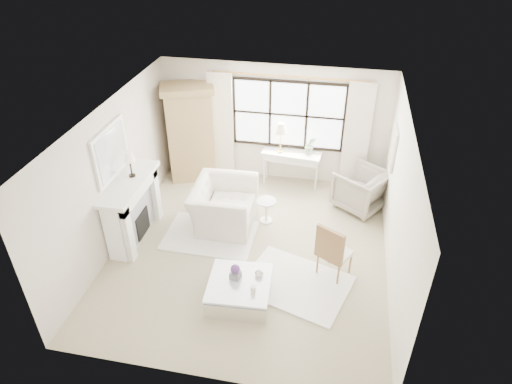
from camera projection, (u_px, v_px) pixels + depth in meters
floor at (250, 250)px, 8.58m from camera, size 5.50×5.50×0.00m
ceiling at (248, 118)px, 7.10m from camera, size 5.50×5.50×0.00m
wall_back at (275, 124)px, 10.09m from camera, size 5.00×0.00×5.00m
wall_front at (203, 311)px, 5.59m from camera, size 5.00×0.00×5.00m
wall_left at (114, 176)px, 8.24m from camera, size 0.00×5.50×5.50m
wall_right at (399, 207)px, 7.44m from camera, size 0.00×5.50×5.50m
window_pane at (288, 115)px, 9.89m from camera, size 2.40×0.02×1.50m
window_frame at (288, 115)px, 9.88m from camera, size 2.50×0.04×1.50m
curtain_rod at (290, 77)px, 9.36m from camera, size 3.30×0.04×0.04m
curtain_left at (221, 126)px, 10.27m from camera, size 0.55×0.10×2.47m
curtain_right at (356, 138)px, 9.78m from camera, size 0.55×0.10×2.47m
fireplace at (131, 209)px, 8.59m from camera, size 0.58×1.66×1.26m
mirror_frame at (111, 152)px, 7.97m from camera, size 0.05×1.15×0.95m
mirror_glass at (112, 152)px, 7.96m from camera, size 0.02×1.00×0.80m
art_frame at (393, 148)px, 8.72m from camera, size 0.04×0.62×0.82m
art_canvas at (392, 148)px, 8.73m from camera, size 0.01×0.52×0.72m
mantel_lamp at (129, 157)px, 8.19m from camera, size 0.22×0.22×0.51m
armoire at (191, 132)px, 10.21m from camera, size 1.29×1.03×2.24m
console_table at (291, 168)px, 10.35m from camera, size 1.34×0.58×0.80m
console_lamp at (281, 129)px, 9.86m from camera, size 0.28×0.28×0.69m
orchid_plant at (310, 145)px, 9.95m from camera, size 0.26×0.23×0.42m
side_table at (266, 208)px, 9.17m from camera, size 0.40×0.40×0.51m
rug_left at (210, 235)px, 8.93m from camera, size 1.74×1.23×0.03m
rug_right at (296, 284)px, 7.83m from camera, size 2.04×1.76×0.03m
club_armchair at (224, 205)px, 9.06m from camera, size 1.20×1.37×0.88m
wingback_chair at (361, 189)px, 9.55m from camera, size 1.31×1.30×0.87m
french_chair at (333, 261)px, 7.88m from camera, size 0.66×0.66×1.08m
coffee_table at (240, 291)px, 7.46m from camera, size 1.06×1.06×0.38m
planter_box at (235, 275)px, 7.40m from camera, size 0.19×0.19×0.12m
planter_flowers at (235, 269)px, 7.33m from camera, size 0.15×0.15×0.15m
pillar_candle at (253, 289)px, 7.14m from camera, size 0.08×0.08×0.12m
coffee_vase at (259, 273)px, 7.43m from camera, size 0.16×0.16×0.15m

